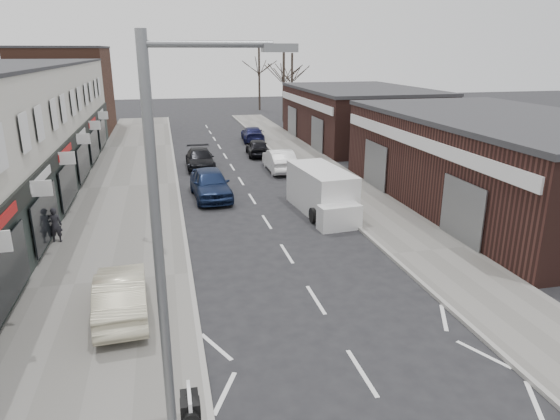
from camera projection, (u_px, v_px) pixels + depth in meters
pavement_left at (129, 187)px, 29.78m from camera, size 5.50×64.00×0.12m
pavement_right at (328, 175)px, 32.48m from camera, size 3.50×64.00×0.12m
brick_block_far at (66, 91)px, 48.44m from camera, size 8.00×10.00×8.00m
right_unit_near at (502, 163)px, 25.85m from camera, size 10.00×18.00×4.50m
right_unit_far at (359, 116)px, 44.39m from camera, size 10.00×16.00×4.50m
tree_far_a at (284, 121)px, 57.31m from camera, size 3.60×3.60×8.00m
tree_far_b at (292, 115)px, 63.41m from camera, size 3.60×3.60×7.50m
tree_far_c at (260, 110)px, 68.33m from camera, size 3.60×3.60×8.50m
street_lamp at (171, 268)px, 7.73m from camera, size 2.23×0.22×8.00m
warning_sign at (152, 196)px, 20.20m from camera, size 0.12×0.80×2.70m
white_van at (322, 192)px, 24.98m from camera, size 2.43×5.84×2.21m
sedan_on_pavement at (121, 294)px, 15.08m from camera, size 1.71×4.28×1.38m
pedestrian at (55, 225)px, 20.82m from camera, size 0.56×0.38×1.51m
parked_car_left_a at (210, 184)px, 27.47m from camera, size 2.20×4.92×1.64m
parked_car_left_b at (200, 159)px, 34.40m from camera, size 1.92×4.63×1.34m
parked_car_right_a at (279, 160)px, 33.68m from camera, size 1.64×4.54×1.49m
parked_car_right_b at (257, 147)px, 38.60m from camera, size 1.80×3.97×1.32m
parked_car_right_c at (253, 134)px, 44.69m from camera, size 2.18×4.64×1.31m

